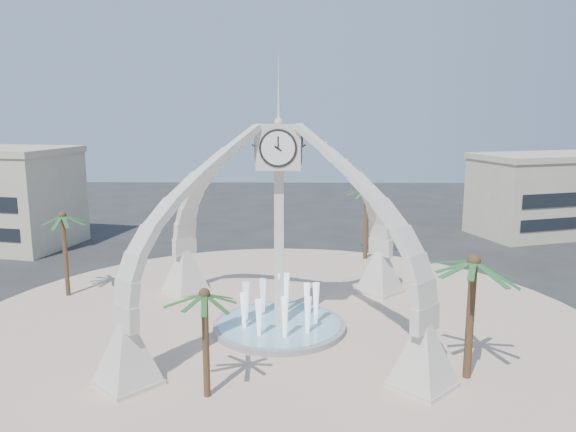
{
  "coord_description": "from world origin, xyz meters",
  "views": [
    {
      "loc": [
        1.05,
        -32.07,
        13.12
      ],
      "look_at": [
        0.49,
        2.0,
        6.65
      ],
      "focal_mm": 35.0,
      "sensor_mm": 36.0,
      "label": 1
    }
  ],
  "objects_px": {
    "palm_east": "(474,263)",
    "palm_west": "(63,217)",
    "clock_tower": "(279,225)",
    "fountain": "(279,325)",
    "palm_north": "(367,190)",
    "palm_south": "(204,296)"
  },
  "relations": [
    {
      "from": "fountain",
      "to": "palm_west",
      "type": "xyz_separation_m",
      "value": [
        -15.32,
        6.06,
        5.49
      ]
    },
    {
      "from": "clock_tower",
      "to": "palm_north",
      "type": "height_order",
      "value": "clock_tower"
    },
    {
      "from": "palm_north",
      "to": "palm_south",
      "type": "height_order",
      "value": "palm_north"
    },
    {
      "from": "palm_south",
      "to": "clock_tower",
      "type": "bearing_deg",
      "value": 69.19
    },
    {
      "from": "palm_north",
      "to": "palm_south",
      "type": "distance_m",
      "value": 26.73
    },
    {
      "from": "palm_north",
      "to": "palm_south",
      "type": "xyz_separation_m",
      "value": [
        -10.23,
        -24.66,
        -1.32
      ]
    },
    {
      "from": "palm_north",
      "to": "palm_south",
      "type": "bearing_deg",
      "value": -112.54
    },
    {
      "from": "palm_east",
      "to": "palm_north",
      "type": "xyz_separation_m",
      "value": [
        -2.36,
        22.57,
        0.33
      ]
    },
    {
      "from": "fountain",
      "to": "palm_north",
      "type": "height_order",
      "value": "palm_north"
    },
    {
      "from": "clock_tower",
      "to": "fountain",
      "type": "height_order",
      "value": "clock_tower"
    },
    {
      "from": "fountain",
      "to": "palm_west",
      "type": "distance_m",
      "value": 17.36
    },
    {
      "from": "palm_north",
      "to": "palm_south",
      "type": "relative_size",
      "value": 1.26
    },
    {
      "from": "clock_tower",
      "to": "palm_west",
      "type": "bearing_deg",
      "value": 158.41
    },
    {
      "from": "clock_tower",
      "to": "palm_east",
      "type": "relative_size",
      "value": 2.64
    },
    {
      "from": "palm_east",
      "to": "clock_tower",
      "type": "bearing_deg",
      "value": 147.51
    },
    {
      "from": "palm_west",
      "to": "palm_south",
      "type": "distance_m",
      "value": 18.76
    },
    {
      "from": "palm_east",
      "to": "fountain",
      "type": "bearing_deg",
      "value": 147.51
    },
    {
      "from": "palm_east",
      "to": "palm_south",
      "type": "xyz_separation_m",
      "value": [
        -12.59,
        -2.09,
        -0.99
      ]
    },
    {
      "from": "palm_east",
      "to": "palm_west",
      "type": "relative_size",
      "value": 1.05
    },
    {
      "from": "clock_tower",
      "to": "palm_north",
      "type": "xyz_separation_m",
      "value": [
        7.14,
        16.52,
        -0.23
      ]
    },
    {
      "from": "fountain",
      "to": "palm_north",
      "type": "xyz_separation_m",
      "value": [
        7.14,
        16.52,
        5.97
      ]
    },
    {
      "from": "clock_tower",
      "to": "fountain",
      "type": "bearing_deg",
      "value": 90.0
    }
  ]
}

